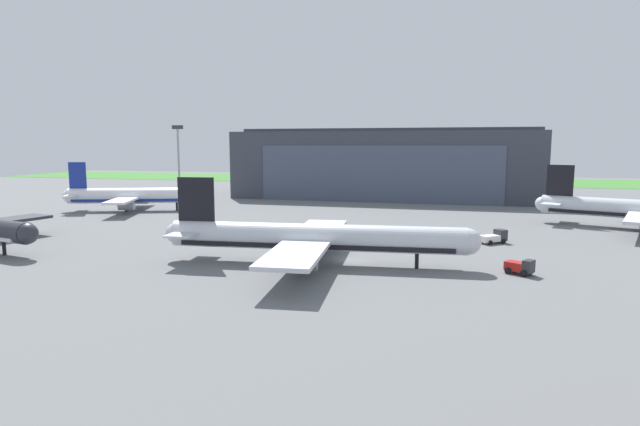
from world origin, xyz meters
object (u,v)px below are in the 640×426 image
Objects in this scene: airliner_near_right at (314,238)px; airliner_far_right at (134,196)px; baggage_tug at (494,237)px; apron_light_mast at (179,168)px; maintenance_hangar at (384,165)px; pushback_tractor at (520,267)px.

airliner_far_right reaches higher than airliner_near_right.
airliner_near_right reaches higher than baggage_tug.
airliner_near_right is at bearing -138.34° from baggage_tug.
airliner_far_right is 1.60× the size of apron_light_mast.
maintenance_hangar is at bearing 63.07° from apron_light_mast.
pushback_tractor is 22.43m from baggage_tug.
airliner_near_right is at bearing -177.18° from pushback_tractor.
pushback_tractor is 0.19× the size of apron_light_mast.
airliner_far_right is 8.57× the size of pushback_tractor.
apron_light_mast is at bearing 175.82° from baggage_tug.
baggage_tug is at bearing 94.49° from pushback_tractor.
maintenance_hangar is 18.59× the size of baggage_tug.
baggage_tug is 0.24× the size of apron_light_mast.
airliner_near_right is 48.20m from apron_light_mast.
pushback_tractor is (31.30, -96.22, -9.73)m from maintenance_hangar.
baggage_tug is (26.71, 23.77, -2.81)m from airliner_near_right.
apron_light_mast is at bearing -116.93° from maintenance_hangar.
baggage_tug is 65.80m from apron_light_mast.
pushback_tractor is at bearing -71.98° from maintenance_hangar.
baggage_tug is at bearing -68.20° from maintenance_hangar.
maintenance_hangar is 4.45× the size of apron_light_mast.
maintenance_hangar is at bearing 108.02° from pushback_tractor.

